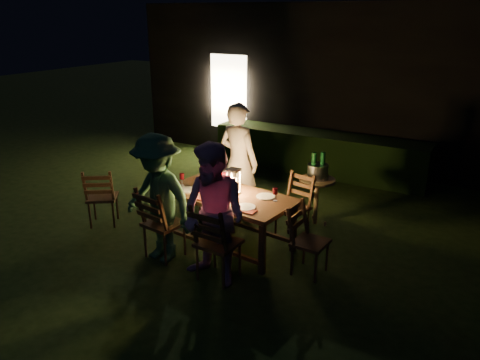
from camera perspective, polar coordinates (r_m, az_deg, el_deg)
The scene contains 29 objects.
garden_envelope at distance 11.21m, azimuth 16.65°, elevation 11.64°, with size 40.00×40.00×3.20m.
dining_table at distance 6.20m, azimuth -1.45°, elevation -2.39°, with size 1.85×1.09×0.73m.
chair_near_left at distance 6.11m, azimuth -9.31°, elevation -6.64°, with size 0.51×0.54×1.01m.
chair_near_right at distance 5.55m, azimuth -2.74°, elevation -9.20°, with size 0.47×0.51×1.01m.
chair_far_left at distance 7.16m, azimuth -0.43°, elevation -2.51°, with size 0.42×0.45×0.94m.
chair_far_right at distance 6.65m, azimuth 6.47°, elevation -4.52°, with size 0.49×0.51×0.91m.
chair_end at distance 5.75m, azimuth 8.34°, elevation -8.74°, with size 0.46×0.43×0.90m.
chair_spare at distance 7.23m, azimuth -16.35°, elevation -3.14°, with size 0.59×0.60×0.93m.
person_house_side at distance 6.99m, azimuth -0.17°, elevation 2.25°, with size 0.65×0.43×1.79m, color beige.
person_opp_right at distance 5.28m, azimuth -3.19°, elevation -4.35°, with size 0.81×0.63×1.67m, color #C184B8.
person_opp_left at distance 5.87m, azimuth -9.93°, elevation -2.25°, with size 1.06×0.61×1.65m, color #2F5F3E.
lantern at distance 6.12m, azimuth -0.81°, elevation -0.36°, with size 0.16×0.16×0.35m.
plate_far_left at distance 6.66m, azimuth -3.99°, elevation -0.11°, with size 0.25×0.25×0.01m, color white.
plate_near_left at distance 6.35m, azimuth -6.58°, elevation -1.17°, with size 0.25×0.25×0.01m, color white.
plate_far_right at distance 6.09m, azimuth 3.15°, elevation -2.03°, with size 0.25×0.25×0.01m, color white.
plate_near_right at distance 5.75m, azimuth 0.69°, elevation -3.32°, with size 0.25×0.25×0.01m, color white.
wineglass_a at distance 6.52m, azimuth -2.00°, elevation 0.25°, with size 0.06×0.06×0.18m, color #59070F, non-canonical shape.
wineglass_b at distance 6.51m, azimuth -7.10°, elevation 0.06°, with size 0.06×0.06×0.18m, color #59070F, non-canonical shape.
wineglass_c at distance 5.76m, azimuth -0.86°, elevation -2.41°, with size 0.06×0.06×0.18m, color #59070F, non-canonical shape.
wineglass_d at distance 5.94m, azimuth 4.31°, elevation -1.78°, with size 0.06×0.06×0.18m, color #59070F, non-canonical shape.
wineglass_e at distance 5.98m, azimuth -4.01°, elevation -1.60°, with size 0.06×0.06×0.18m, color silver, non-canonical shape.
bottle_table at distance 6.27m, azimuth -3.26°, elevation -0.07°, with size 0.07×0.07×0.28m, color #0F471E.
napkin_left at distance 6.03m, azimuth -4.47°, elevation -2.28°, with size 0.18×0.14×0.01m, color red.
napkin_right at distance 5.64m, azimuth 1.02°, elevation -3.82°, with size 0.18×0.14×0.01m, color red.
phone at distance 6.35m, azimuth -7.54°, elevation -1.27°, with size 0.14×0.07×0.01m, color black.
side_table at distance 6.92m, azimuth 9.37°, elevation -0.51°, with size 0.53×0.53×0.71m.
ice_bucket at distance 6.86m, azimuth 9.46°, elevation 1.02°, with size 0.30×0.30×0.22m, color #A5A8AD.
bottle_bucket_a at distance 6.82m, azimuth 8.97°, elevation 1.39°, with size 0.07×0.07×0.32m, color #0F471E.
bottle_bucket_b at distance 6.86m, azimuth 9.99°, elevation 1.44°, with size 0.07×0.07×0.32m, color #0F471E.
Camera 1 is at (2.55, -4.67, 2.98)m, focal length 35.00 mm.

